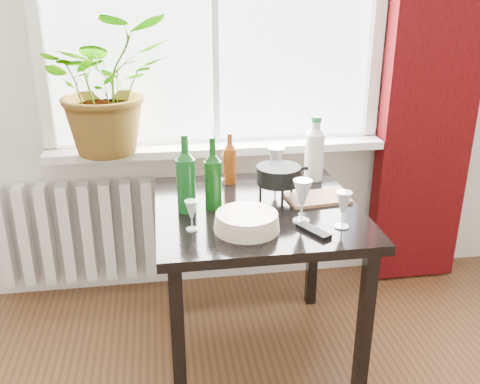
{
  "coord_description": "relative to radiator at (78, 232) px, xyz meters",
  "views": [
    {
      "loc": [
        -0.29,
        -0.48,
        1.63
      ],
      "look_at": [
        0.03,
        1.55,
        0.81
      ],
      "focal_mm": 40.0,
      "sensor_mm": 36.0,
      "label": 1
    }
  ],
  "objects": [
    {
      "name": "windowsill",
      "position": [
        0.75,
        -0.03,
        0.44
      ],
      "size": [
        1.72,
        0.2,
        0.04
      ],
      "color": "silver",
      "rests_on": "ground"
    },
    {
      "name": "curtain",
      "position": [
        1.87,
        -0.06,
        0.92
      ],
      "size": [
        0.5,
        0.12,
        2.56
      ],
      "color": "#330406",
      "rests_on": "ground"
    },
    {
      "name": "radiator",
      "position": [
        0.0,
        0.0,
        0.0
      ],
      "size": [
        0.8,
        0.1,
        0.55
      ],
      "color": "silver",
      "rests_on": "ground"
    },
    {
      "name": "table",
      "position": [
        0.85,
        -0.63,
        0.27
      ],
      "size": [
        0.85,
        0.85,
        0.74
      ],
      "color": "black",
      "rests_on": "ground"
    },
    {
      "name": "potted_plant",
      "position": [
        0.23,
        -0.09,
        0.79
      ],
      "size": [
        0.72,
        0.66,
        0.65
      ],
      "primitive_type": "imported",
      "rotation": [
        0.0,
        0.0,
        0.31
      ],
      "color": "#3B7920",
      "rests_on": "windowsill"
    },
    {
      "name": "wine_bottle_left",
      "position": [
        0.56,
        -0.63,
        0.52
      ],
      "size": [
        0.09,
        0.09,
        0.33
      ],
      "primitive_type": null,
      "rotation": [
        0.0,
        0.0,
        -0.2
      ],
      "color": "#0D4716",
      "rests_on": "table"
    },
    {
      "name": "wine_bottle_right",
      "position": [
        0.67,
        -0.61,
        0.51
      ],
      "size": [
        0.09,
        0.09,
        0.3
      ],
      "primitive_type": null,
      "rotation": [
        0.0,
        0.0,
        0.33
      ],
      "color": "#0B3A0C",
      "rests_on": "table"
    },
    {
      "name": "bottle_amber",
      "position": [
        0.77,
        -0.33,
        0.48
      ],
      "size": [
        0.07,
        0.07,
        0.24
      ],
      "primitive_type": null,
      "rotation": [
        0.0,
        0.0,
        -0.12
      ],
      "color": "maroon",
      "rests_on": "table"
    },
    {
      "name": "cleaning_bottle",
      "position": [
        1.17,
        -0.34,
        0.52
      ],
      "size": [
        0.1,
        0.1,
        0.31
      ],
      "primitive_type": null,
      "rotation": [
        0.0,
        0.0,
        -0.13
      ],
      "color": "silver",
      "rests_on": "table"
    },
    {
      "name": "wineglass_front_right",
      "position": [
        0.99,
        -0.79,
        0.45
      ],
      "size": [
        0.1,
        0.1,
        0.18
      ],
      "primitive_type": null,
      "rotation": [
        0.0,
        0.0,
        0.41
      ],
      "color": "silver",
      "rests_on": "table"
    },
    {
      "name": "wineglass_far_right",
      "position": [
        1.13,
        -0.87,
        0.43
      ],
      "size": [
        0.07,
        0.07,
        0.15
      ],
      "primitive_type": null,
      "rotation": [
        0.0,
        0.0,
        -0.11
      ],
      "color": "silver",
      "rests_on": "table"
    },
    {
      "name": "wineglass_back_center",
      "position": [
        0.98,
        -0.39,
        0.45
      ],
      "size": [
        0.09,
        0.09,
        0.19
      ],
      "primitive_type": null,
      "rotation": [
        0.0,
        0.0,
        -0.12
      ],
      "color": "silver",
      "rests_on": "table"
    },
    {
      "name": "wineglass_back_left",
      "position": [
        0.72,
        -0.28,
        0.44
      ],
      "size": [
        0.08,
        0.08,
        0.17
      ],
      "primitive_type": null,
      "rotation": [
        0.0,
        0.0,
        -0.2
      ],
      "color": "silver",
      "rests_on": "table"
    },
    {
      "name": "wineglass_front_left",
      "position": [
        0.56,
        -0.81,
        0.42
      ],
      "size": [
        0.05,
        0.05,
        0.12
      ],
      "primitive_type": null,
      "rotation": [
        0.0,
        0.0,
        0.03
      ],
      "color": "silver",
      "rests_on": "table"
    },
    {
      "name": "plate_stack",
      "position": [
        0.77,
        -0.84,
        0.39
      ],
      "size": [
        0.27,
        0.27,
        0.07
      ],
      "primitive_type": "cylinder",
      "rotation": [
        0.0,
        0.0,
        -0.09
      ],
      "color": "beige",
      "rests_on": "table"
    },
    {
      "name": "fondue_pot",
      "position": [
        0.95,
        -0.55,
        0.43
      ],
      "size": [
        0.27,
        0.25,
        0.15
      ],
      "primitive_type": null,
      "rotation": [
        0.0,
        0.0,
        0.29
      ],
      "color": "black",
      "rests_on": "table"
    },
    {
      "name": "tv_remote",
      "position": [
        1.01,
        -0.91,
        0.37
      ],
      "size": [
        0.11,
        0.16,
        0.02
      ],
      "primitive_type": "cube",
      "rotation": [
        0.0,
        0.0,
        0.48
      ],
      "color": "black",
      "rests_on": "table"
    },
    {
      "name": "cutting_board",
      "position": [
        1.12,
        -0.59,
        0.37
      ],
      "size": [
        0.28,
        0.19,
        0.01
      ],
      "primitive_type": "cube",
      "rotation": [
        0.0,
        0.0,
        0.11
      ],
      "color": "#916141",
      "rests_on": "table"
    }
  ]
}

